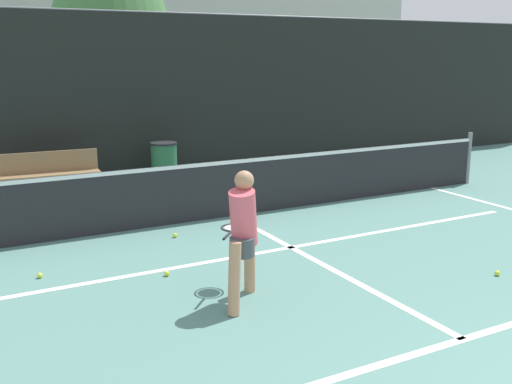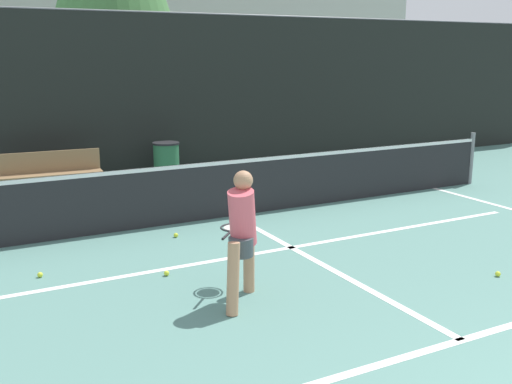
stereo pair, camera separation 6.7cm
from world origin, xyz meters
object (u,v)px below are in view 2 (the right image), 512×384
Objects in this scene: courtside_bench at (50,172)px; parked_car at (283,123)px; trash_bin at (167,164)px; player_practicing at (242,232)px.

courtside_bench is 8.29m from parked_car.
trash_bin is 0.22× the size of parked_car.
parked_car is (5.04, 3.87, 0.18)m from trash_bin.
player_practicing is 0.37× the size of parked_car.
parked_car is (6.31, 9.93, -0.17)m from player_practicing.
courtside_bench is at bearing -152.24° from parked_car.
player_practicing is 6.17m from courtside_bench.
player_practicing reaches higher than trash_bin.
parked_car is at bearing 10.11° from player_practicing.
trash_bin is 6.35m from parked_car.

